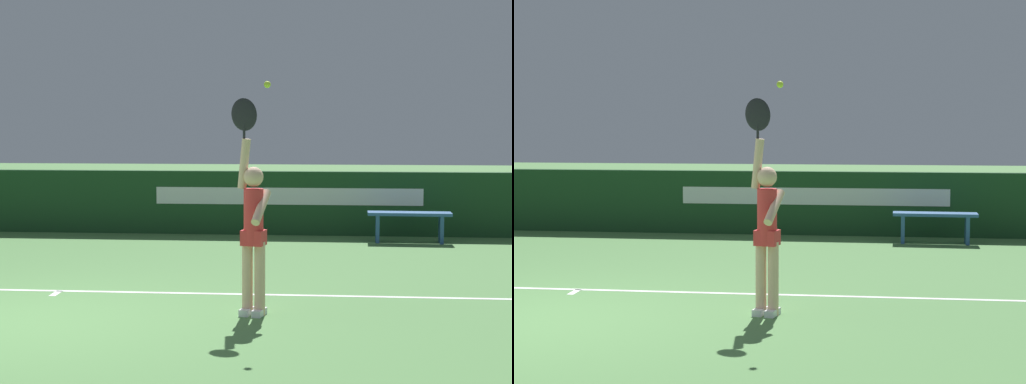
{
  "view_description": "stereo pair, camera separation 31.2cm",
  "coord_description": "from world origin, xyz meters",
  "views": [
    {
      "loc": [
        3.24,
        -8.26,
        2.06
      ],
      "look_at": [
        2.44,
        0.69,
        1.28
      ],
      "focal_mm": 59.99,
      "sensor_mm": 36.0,
      "label": 1
    },
    {
      "loc": [
        3.56,
        -8.22,
        2.06
      ],
      "look_at": [
        2.44,
        0.69,
        1.28
      ],
      "focal_mm": 59.99,
      "sensor_mm": 36.0,
      "label": 2
    }
  ],
  "objects": [
    {
      "name": "courtside_bench_near",
      "position": [
        4.52,
        6.02,
        0.38
      ],
      "size": [
        1.39,
        0.39,
        0.51
      ],
      "color": "#2F5890",
      "rests_on": "ground"
    },
    {
      "name": "tennis_ball",
      "position": [
        2.58,
        0.34,
        2.4
      ],
      "size": [
        0.07,
        0.07,
        0.07
      ],
      "color": "#C6E236"
    },
    {
      "name": "ground_plane",
      "position": [
        0.0,
        0.0,
        0.0
      ],
      "size": [
        60.0,
        60.0,
        0.0
      ],
      "primitive_type": "plane",
      "color": "#508345"
    },
    {
      "name": "back_wall",
      "position": [
        0.01,
        6.8,
        0.56
      ],
      "size": [
        15.63,
        0.19,
        1.13
      ],
      "color": "#193E1F",
      "rests_on": "ground"
    },
    {
      "name": "tennis_player",
      "position": [
        2.42,
        0.54,
        0.93
      ],
      "size": [
        0.45,
        0.44,
        2.29
      ],
      "color": "beige",
      "rests_on": "ground"
    }
  ]
}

